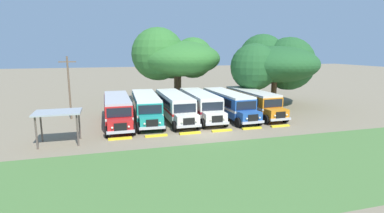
{
  "coord_description": "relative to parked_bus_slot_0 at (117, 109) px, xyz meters",
  "views": [
    {
      "loc": [
        -8.82,
        -25.51,
        7.67
      ],
      "look_at": [
        0.0,
        5.09,
        1.6
      ],
      "focal_mm": 28.22,
      "sensor_mm": 36.0,
      "label": 1
    }
  ],
  "objects": [
    {
      "name": "parked_bus_slot_5",
      "position": [
        15.72,
        0.38,
        0.0
      ],
      "size": [
        3.05,
        10.89,
        2.82
      ],
      "rotation": [
        0.0,
        0.0,
        -1.53
      ],
      "color": "orange",
      "rests_on": "ground_plane"
    },
    {
      "name": "curb_wheelstop_4",
      "position": [
        12.48,
        -5.87,
        -1.51
      ],
      "size": [
        2.0,
        0.36,
        0.15
      ],
      "primitive_type": "cube",
      "color": "yellow",
      "rests_on": "ground_plane"
    },
    {
      "name": "curb_wheelstop_3",
      "position": [
        9.34,
        -5.87,
        -1.51
      ],
      "size": [
        2.0,
        0.36,
        0.15
      ],
      "primitive_type": "cube",
      "color": "yellow",
      "rests_on": "ground_plane"
    },
    {
      "name": "parked_bus_slot_0",
      "position": [
        0.0,
        0.0,
        0.0
      ],
      "size": [
        2.68,
        10.84,
        2.82
      ],
      "rotation": [
        0.0,
        0.0,
        -1.57
      ],
      "color": "red",
      "rests_on": "ground_plane"
    },
    {
      "name": "curb_wheelstop_0",
      "position": [
        -0.08,
        -5.87,
        -1.51
      ],
      "size": [
        2.0,
        0.36,
        0.15
      ],
      "primitive_type": "cube",
      "color": "yellow",
      "rests_on": "ground_plane"
    },
    {
      "name": "secondary_tree",
      "position": [
        21.31,
        5.47,
        4.21
      ],
      "size": [
        13.34,
        12.73,
        9.84
      ],
      "color": "brown",
      "rests_on": "ground_plane"
    },
    {
      "name": "foreground_grass_strip",
      "position": [
        7.77,
        -15.01,
        -1.58
      ],
      "size": [
        80.0,
        12.0,
        0.01
      ],
      "primitive_type": "cube",
      "color": "#4C7538",
      "rests_on": "ground_plane"
    },
    {
      "name": "curb_wheelstop_1",
      "position": [
        3.06,
        -5.87,
        -1.51
      ],
      "size": [
        2.0,
        0.36,
        0.15
      ],
      "primitive_type": "cube",
      "color": "yellow",
      "rests_on": "ground_plane"
    },
    {
      "name": "waiting_shelter",
      "position": [
        -4.9,
        -5.77,
        0.87
      ],
      "size": [
        3.6,
        2.6,
        2.72
      ],
      "color": "brown",
      "rests_on": "ground_plane"
    },
    {
      "name": "ground_plane",
      "position": [
        7.77,
        -6.16,
        -1.58
      ],
      "size": [
        220.0,
        220.0,
        0.0
      ],
      "primitive_type": "plane",
      "color": "#84755B"
    },
    {
      "name": "parked_bus_slot_1",
      "position": [
        3.05,
        0.6,
        0.0
      ],
      "size": [
        3.03,
        10.88,
        2.82
      ],
      "rotation": [
        0.0,
        0.0,
        -1.61
      ],
      "color": "teal",
      "rests_on": "ground_plane"
    },
    {
      "name": "curb_wheelstop_5",
      "position": [
        15.62,
        -5.87,
        -1.51
      ],
      "size": [
        2.0,
        0.36,
        0.15
      ],
      "primitive_type": "cube",
      "color": "yellow",
      "rests_on": "ground_plane"
    },
    {
      "name": "utility_pole",
      "position": [
        -4.91,
        3.65,
        2.12
      ],
      "size": [
        1.8,
        0.2,
        6.92
      ],
      "color": "brown",
      "rests_on": "ground_plane"
    },
    {
      "name": "parked_bus_slot_3",
      "position": [
        9.17,
        0.48,
        0.0
      ],
      "size": [
        2.8,
        10.85,
        2.82
      ],
      "rotation": [
        0.0,
        0.0,
        -1.58
      ],
      "color": "silver",
      "rests_on": "ground_plane"
    },
    {
      "name": "parked_bus_slot_4",
      "position": [
        12.39,
        -0.03,
        0.0
      ],
      "size": [
        3.07,
        10.89,
        2.82
      ],
      "rotation": [
        0.0,
        0.0,
        -1.53
      ],
      "color": "#23519E",
      "rests_on": "ground_plane"
    },
    {
      "name": "parked_bus_slot_2",
      "position": [
        6.17,
        0.29,
        0.0
      ],
      "size": [
        2.75,
        10.85,
        2.82
      ],
      "rotation": [
        0.0,
        0.0,
        -1.56
      ],
      "color": "silver",
      "rests_on": "ground_plane"
    },
    {
      "name": "curb_wheelstop_2",
      "position": [
        6.2,
        -5.87,
        -1.51
      ],
      "size": [
        2.0,
        0.36,
        0.15
      ],
      "primitive_type": "cube",
      "color": "yellow",
      "rests_on": "ground_plane"
    },
    {
      "name": "broad_shade_tree",
      "position": [
        8.61,
        10.93,
        4.89
      ],
      "size": [
        12.5,
        13.29,
        10.6
      ],
      "color": "brown",
      "rests_on": "ground_plane"
    }
  ]
}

